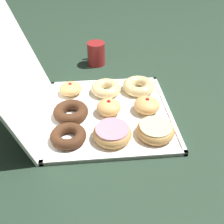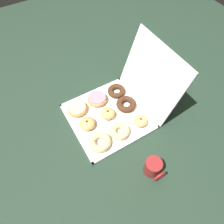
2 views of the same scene
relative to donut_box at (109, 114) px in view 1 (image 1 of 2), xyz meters
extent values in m
plane|color=#233828|center=(0.00, 0.00, -0.01)|extent=(3.00, 3.00, 0.00)
cube|color=white|center=(0.00, 0.00, 0.00)|extent=(0.42, 0.42, 0.01)
cube|color=white|center=(0.00, -0.20, 0.00)|extent=(0.42, 0.01, 0.01)
cube|color=white|center=(0.00, 0.20, 0.00)|extent=(0.42, 0.01, 0.01)
cube|color=white|center=(-0.20, 0.00, 0.00)|extent=(0.01, 0.42, 0.01)
cube|color=white|center=(0.20, 0.00, 0.00)|extent=(0.01, 0.42, 0.01)
cube|color=white|center=(0.00, 0.27, 0.18)|extent=(0.42, 0.12, 0.36)
torus|color=tan|center=(-0.12, -0.13, 0.02)|extent=(0.12, 0.12, 0.03)
cylinder|color=beige|center=(-0.12, -0.13, 0.04)|extent=(0.10, 0.10, 0.01)
ellipsoid|color=tan|center=(0.00, -0.13, 0.03)|extent=(0.09, 0.09, 0.05)
sphere|color=#B21923|center=(0.00, -0.13, 0.05)|extent=(0.01, 0.01, 0.01)
torus|color=#EACC8C|center=(0.13, -0.12, 0.02)|extent=(0.12, 0.12, 0.04)
sphere|color=#EACC8C|center=(0.17, -0.12, 0.03)|extent=(0.02, 0.02, 0.02)
sphere|color=#EACC8C|center=(0.16, -0.10, 0.03)|extent=(0.02, 0.02, 0.02)
sphere|color=#EACC8C|center=(0.14, -0.08, 0.03)|extent=(0.02, 0.02, 0.02)
sphere|color=#EACC8C|center=(0.12, -0.08, 0.03)|extent=(0.02, 0.02, 0.02)
sphere|color=#EACC8C|center=(0.09, -0.10, 0.03)|extent=(0.02, 0.02, 0.02)
sphere|color=#EACC8C|center=(0.09, -0.12, 0.03)|extent=(0.02, 0.02, 0.02)
sphere|color=#EACC8C|center=(0.09, -0.15, 0.03)|extent=(0.02, 0.02, 0.02)
sphere|color=#EACC8C|center=(0.12, -0.16, 0.03)|extent=(0.02, 0.02, 0.02)
sphere|color=#EACC8C|center=(0.14, -0.16, 0.03)|extent=(0.02, 0.02, 0.02)
sphere|color=#EACC8C|center=(0.16, -0.15, 0.03)|extent=(0.02, 0.02, 0.02)
torus|color=tan|center=(-0.12, 0.00, 0.02)|extent=(0.12, 0.12, 0.04)
cylinder|color=pink|center=(-0.12, 0.00, 0.04)|extent=(0.10, 0.10, 0.01)
ellipsoid|color=tan|center=(0.00, 0.00, 0.03)|extent=(0.08, 0.08, 0.05)
sphere|color=#B21923|center=(0.00, 0.00, 0.05)|extent=(0.01, 0.01, 0.01)
torus|color=#EACC8C|center=(0.13, 0.00, 0.02)|extent=(0.11, 0.11, 0.04)
sphere|color=#EACC8C|center=(0.16, 0.00, 0.03)|extent=(0.02, 0.02, 0.02)
sphere|color=#EACC8C|center=(0.15, 0.02, 0.03)|extent=(0.02, 0.02, 0.02)
sphere|color=#EACC8C|center=(0.14, 0.03, 0.03)|extent=(0.02, 0.02, 0.02)
sphere|color=#EACC8C|center=(0.11, 0.03, 0.03)|extent=(0.02, 0.02, 0.02)
sphere|color=#EACC8C|center=(0.10, 0.02, 0.03)|extent=(0.02, 0.02, 0.02)
sphere|color=#EACC8C|center=(0.09, 0.00, 0.03)|extent=(0.02, 0.02, 0.02)
sphere|color=#EACC8C|center=(0.10, -0.03, 0.03)|extent=(0.02, 0.02, 0.02)
sphere|color=#EACC8C|center=(0.11, -0.04, 0.03)|extent=(0.02, 0.02, 0.02)
sphere|color=#EACC8C|center=(0.14, -0.04, 0.03)|extent=(0.02, 0.02, 0.02)
sphere|color=#EACC8C|center=(0.15, -0.03, 0.03)|extent=(0.02, 0.02, 0.02)
torus|color=#472816|center=(-0.12, 0.13, 0.02)|extent=(0.11, 0.11, 0.03)
torus|color=#472816|center=(-0.01, 0.13, 0.02)|extent=(0.12, 0.12, 0.04)
ellipsoid|color=tan|center=(0.13, 0.13, 0.03)|extent=(0.08, 0.08, 0.04)
sphere|color=#B21923|center=(0.13, 0.13, 0.04)|extent=(0.01, 0.01, 0.01)
cylinder|color=maroon|center=(0.38, 0.02, 0.04)|extent=(0.08, 0.08, 0.10)
cylinder|color=black|center=(0.38, 0.02, 0.09)|extent=(0.07, 0.07, 0.01)
torus|color=maroon|center=(0.43, 0.02, 0.05)|extent=(0.01, 0.07, 0.07)
camera|label=1|loc=(-0.72, 0.06, 0.57)|focal=43.18mm
camera|label=2|loc=(0.55, -0.30, 0.98)|focal=32.57mm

